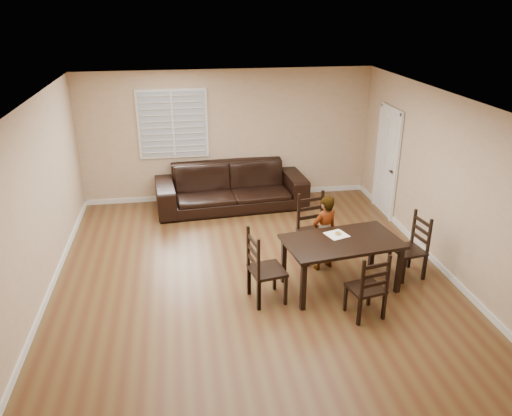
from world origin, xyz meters
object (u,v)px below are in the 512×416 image
at_px(sofa, 231,187).
at_px(dining_table, 342,246).
at_px(chair_far, 371,291).
at_px(child, 324,233).
at_px(donut, 338,233).
at_px(chair_right, 415,248).
at_px(chair_near, 312,228).
at_px(chair_left, 258,270).

bearing_deg(sofa, dining_table, -73.89).
height_order(dining_table, chair_far, chair_far).
bearing_deg(child, dining_table, 77.33).
xyz_separation_m(child, donut, (0.08, -0.40, 0.18)).
bearing_deg(chair_right, chair_near, -130.47).
xyz_separation_m(dining_table, child, (-0.09, 0.59, -0.07)).
distance_m(dining_table, sofa, 3.57).
bearing_deg(chair_far, chair_left, -37.83).
height_order(chair_right, donut, chair_right).
bearing_deg(dining_table, chair_left, -179.78).
bearing_deg(chair_left, dining_table, -91.91).
xyz_separation_m(chair_left, sofa, (0.01, 3.53, -0.05)).
xyz_separation_m(dining_table, donut, (-0.01, 0.19, 0.11)).
bearing_deg(sofa, chair_left, -94.46).
distance_m(chair_near, chair_left, 1.65).
xyz_separation_m(chair_right, child, (-1.33, 0.41, 0.16)).
relative_size(chair_right, sofa, 0.33).
bearing_deg(donut, chair_left, -163.32).
xyz_separation_m(chair_far, chair_right, (1.11, 1.04, 0.02)).
xyz_separation_m(chair_left, chair_right, (2.49, 0.37, -0.04)).
distance_m(chair_far, sofa, 4.42).
height_order(chair_far, chair_left, chair_left).
bearing_deg(donut, chair_near, 100.21).
bearing_deg(chair_right, sofa, -150.60).
relative_size(chair_far, sofa, 0.32).
bearing_deg(chair_near, chair_far, -93.42).
xyz_separation_m(chair_far, chair_left, (-1.38, 0.67, 0.05)).
xyz_separation_m(chair_far, donut, (-0.14, 1.05, 0.35)).
bearing_deg(child, sofa, -88.12).
height_order(chair_left, sofa, chair_left).
distance_m(chair_far, chair_left, 1.54).
relative_size(chair_left, child, 0.89).
xyz_separation_m(dining_table, chair_right, (1.24, 0.18, -0.23)).
height_order(chair_right, child, child).
bearing_deg(chair_left, sofa, -10.56).
relative_size(chair_far, chair_right, 0.96).
height_order(chair_far, child, child).
relative_size(chair_right, child, 0.82).
bearing_deg(chair_right, donut, -99.02).
bearing_deg(child, chair_near, -101.55).
xyz_separation_m(chair_left, child, (1.17, 0.78, 0.12)).
bearing_deg(dining_table, chair_right, 0.05).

